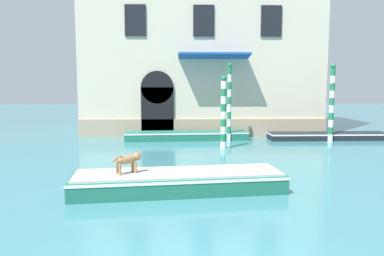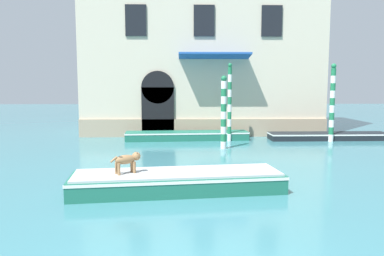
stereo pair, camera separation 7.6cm
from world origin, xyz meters
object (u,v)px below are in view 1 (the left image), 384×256
Objects in this scene: dog_on_deck at (128,160)px; mooring_pole_1 at (332,103)px; boat_foreground at (179,181)px; mooring_pole_2 at (223,112)px; mooring_pole_0 at (229,102)px; boat_moored_far at (328,136)px; boat_moored_near_palazzo at (187,135)px.

mooring_pole_1 is at bearing 13.25° from dog_on_deck.
mooring_pole_2 is at bearing 67.04° from boat_foreground.
boat_moored_far is at bearing 4.34° from mooring_pole_0.
mooring_pole_0 is at bearing 35.81° from dog_on_deck.
boat_moored_near_palazzo is at bearing 81.04° from boat_foreground.
dog_on_deck is 0.12× the size of boat_moored_far.
mooring_pole_0 is at bearing 76.57° from mooring_pole_2.
dog_on_deck is 11.08m from mooring_pole_0.
mooring_pole_0 is 1.01× the size of mooring_pole_1.
mooring_pole_0 is at bearing -16.46° from boat_moored_near_palazzo.
boat_moored_near_palazzo reaches higher than boat_moored_far.
mooring_pole_1 is at bearing -9.98° from boat_moored_near_palazzo.
mooring_pole_1 reaches higher than boat_moored_near_palazzo.
boat_moored_near_palazzo is (1.84, 10.71, -0.73)m from dog_on_deck.
boat_moored_far is at bearing 14.93° from dog_on_deck.
boat_foreground is 12.93m from mooring_pole_1.
mooring_pole_1 is 6.64m from mooring_pole_2.
boat_moored_near_palazzo is at bearing 167.19° from mooring_pole_0.
dog_on_deck is at bearing -112.47° from mooring_pole_0.
boat_moored_near_palazzo is at bearing 178.60° from boat_moored_far.
dog_on_deck is 0.23× the size of mooring_pole_2.
mooring_pole_0 is 1.21× the size of mooring_pole_2.
mooring_pole_0 reaches higher than mooring_pole_2.
boat_foreground is at bearing -24.77° from dog_on_deck.
mooring_pole_1 is at bearing 19.66° from mooring_pole_2.
boat_moored_near_palazzo is 1.63× the size of mooring_pole_0.
mooring_pole_1 is (8.41, 9.65, 1.86)m from boat_foreground.
dog_on_deck is 10.90m from boat_moored_near_palazzo.
boat_moored_far is at bearing 25.17° from mooring_pole_2.
mooring_pole_2 is (2.16, 7.42, 1.50)m from boat_foreground.
dog_on_deck is 14.62m from boat_moored_far.
boat_moored_far is (10.02, 10.62, -0.77)m from dog_on_deck.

